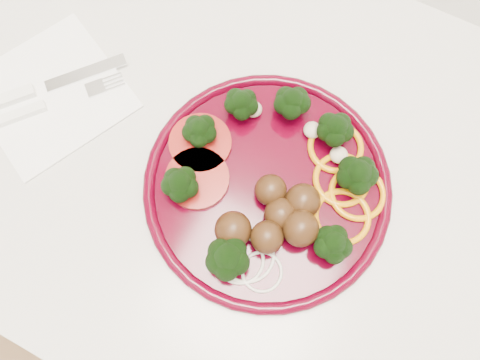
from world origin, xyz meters
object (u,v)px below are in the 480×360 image
at_px(plate, 270,184).
at_px(fork, 33,110).
at_px(napkin, 51,94).
at_px(knife, 30,92).

height_order(plate, fork, plate).
xyz_separation_m(napkin, knife, (-0.02, -0.01, 0.01)).
relative_size(plate, knife, 1.81).
xyz_separation_m(knife, fork, (0.02, -0.02, -0.00)).
bearing_deg(knife, plate, -45.33).
bearing_deg(napkin, plate, 3.17).
xyz_separation_m(plate, fork, (-0.30, -0.05, -0.01)).
bearing_deg(fork, napkin, 33.31).
height_order(plate, napkin, plate).
height_order(napkin, knife, knife).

